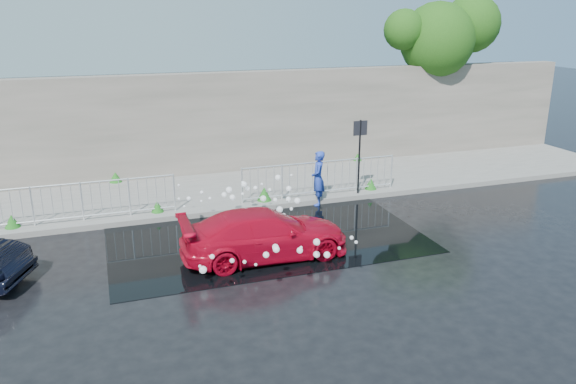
{
  "coord_description": "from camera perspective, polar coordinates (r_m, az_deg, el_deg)",
  "views": [
    {
      "loc": [
        -3.35,
        -12.19,
        5.6
      ],
      "look_at": [
        1.3,
        1.44,
        1.0
      ],
      "focal_mm": 35.0,
      "sensor_mm": 36.0,
      "label": 1
    }
  ],
  "objects": [
    {
      "name": "railing_left",
      "position": [
        16.29,
        -20.21,
        -0.78
      ],
      "size": [
        5.05,
        0.05,
        1.1
      ],
      "color": "silver",
      "rests_on": "pavement"
    },
    {
      "name": "weeds",
      "position": [
        17.69,
        -7.6,
        0.23
      ],
      "size": [
        12.17,
        3.93,
        0.42
      ],
      "color": "#1A4B14",
      "rests_on": "pavement"
    },
    {
      "name": "railing_right",
      "position": [
        17.48,
        3.27,
        1.53
      ],
      "size": [
        5.05,
        0.05,
        1.1
      ],
      "color": "silver",
      "rests_on": "pavement"
    },
    {
      "name": "ground",
      "position": [
        13.82,
        -3.18,
        -6.21
      ],
      "size": [
        90.0,
        90.0,
        0.0
      ],
      "primitive_type": "plane",
      "color": "black",
      "rests_on": "ground"
    },
    {
      "name": "retaining_wall",
      "position": [
        20.02,
        -8.93,
        6.86
      ],
      "size": [
        30.0,
        0.6,
        3.5
      ],
      "primitive_type": "cube",
      "color": "#5A544C",
      "rests_on": "pavement"
    },
    {
      "name": "red_car",
      "position": [
        13.4,
        -2.37,
        -4.28
      ],
      "size": [
        4.02,
        1.64,
        1.17
      ],
      "primitive_type": "imported",
      "rotation": [
        0.0,
        0.0,
        1.57
      ],
      "color": "#AE061D",
      "rests_on": "ground"
    },
    {
      "name": "water_spray",
      "position": [
        14.36,
        -2.92,
        -2.23
      ],
      "size": [
        3.6,
        5.25,
        0.99
      ],
      "color": "white",
      "rests_on": "ground"
    },
    {
      "name": "puddle",
      "position": [
        14.83,
        -2.37,
        -4.45
      ],
      "size": [
        8.0,
        5.0,
        0.01
      ],
      "primitive_type": "cube",
      "color": "black",
      "rests_on": "ground"
    },
    {
      "name": "pavement",
      "position": [
        18.36,
        -7.44,
        0.05
      ],
      "size": [
        30.0,
        4.0,
        0.15
      ],
      "primitive_type": "cube",
      "color": "#63625E",
      "rests_on": "ground"
    },
    {
      "name": "tree",
      "position": [
        23.62,
        15.58,
        15.1
      ],
      "size": [
        4.92,
        2.92,
        6.34
      ],
      "color": "#332114",
      "rests_on": "ground"
    },
    {
      "name": "curb",
      "position": [
        16.5,
        -6.02,
        -1.92
      ],
      "size": [
        30.0,
        0.25,
        0.16
      ],
      "primitive_type": "cube",
      "color": "#63625E",
      "rests_on": "ground"
    },
    {
      "name": "person",
      "position": [
        16.98,
        3.08,
        1.4
      ],
      "size": [
        0.58,
        0.71,
        1.67
      ],
      "primitive_type": "imported",
      "rotation": [
        0.0,
        0.0,
        -1.92
      ],
      "color": "#2139A6",
      "rests_on": "ground"
    },
    {
      "name": "sign_post",
      "position": [
        17.49,
        7.29,
        4.77
      ],
      "size": [
        0.45,
        0.06,
        2.5
      ],
      "color": "black",
      "rests_on": "ground"
    }
  ]
}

